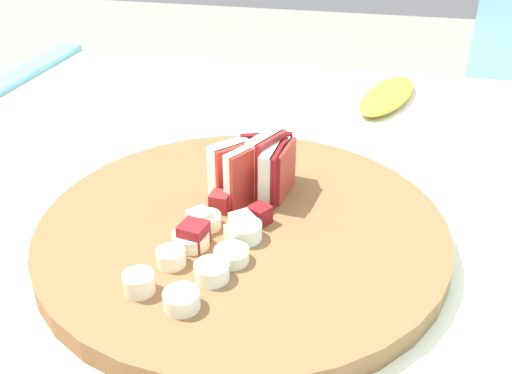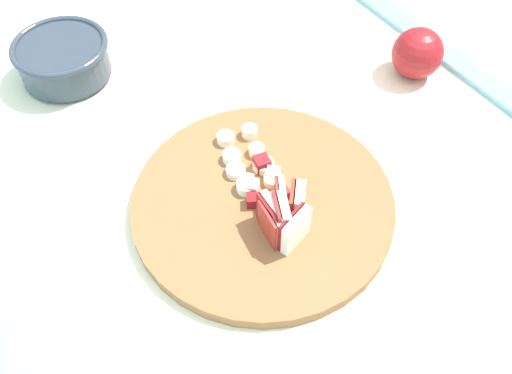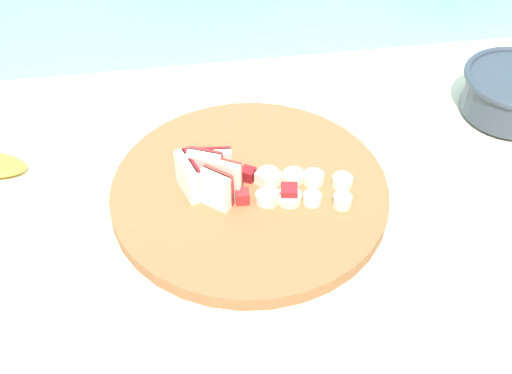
{
  "view_description": "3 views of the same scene",
  "coord_description": "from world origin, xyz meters",
  "px_view_note": "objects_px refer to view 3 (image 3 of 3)",
  "views": [
    {
      "loc": [
        0.3,
        0.18,
        1.19
      ],
      "look_at": [
        -0.12,
        0.08,
        0.94
      ],
      "focal_mm": 39.79,
      "sensor_mm": 36.0,
      "label": 1
    },
    {
      "loc": [
        -0.46,
        0.32,
        1.51
      ],
      "look_at": [
        -0.08,
        0.08,
        0.94
      ],
      "focal_mm": 39.18,
      "sensor_mm": 36.0,
      "label": 2
    },
    {
      "loc": [
        -0.18,
        -0.54,
        1.52
      ],
      "look_at": [
        -0.09,
        0.06,
        0.93
      ],
      "focal_mm": 48.08,
      "sensor_mm": 36.0,
      "label": 3
    }
  ],
  "objects_px": {
    "cutting_board": "(250,193)",
    "apple_dice_pile": "(268,188)",
    "banana_slice_rows": "(302,188)",
    "apple_wedge_fan": "(208,174)"
  },
  "relations": [
    {
      "from": "apple_wedge_fan",
      "to": "banana_slice_rows",
      "type": "xyz_separation_m",
      "value": [
        0.11,
        -0.02,
        -0.02
      ]
    },
    {
      "from": "apple_wedge_fan",
      "to": "apple_dice_pile",
      "type": "height_order",
      "value": "apple_wedge_fan"
    },
    {
      "from": "cutting_board",
      "to": "banana_slice_rows",
      "type": "height_order",
      "value": "banana_slice_rows"
    },
    {
      "from": "apple_dice_pile",
      "to": "cutting_board",
      "type": "bearing_deg",
      "value": 145.93
    },
    {
      "from": "cutting_board",
      "to": "apple_dice_pile",
      "type": "height_order",
      "value": "apple_dice_pile"
    },
    {
      "from": "cutting_board",
      "to": "apple_wedge_fan",
      "type": "distance_m",
      "value": 0.06
    },
    {
      "from": "apple_dice_pile",
      "to": "apple_wedge_fan",
      "type": "bearing_deg",
      "value": 165.38
    },
    {
      "from": "apple_wedge_fan",
      "to": "apple_dice_pile",
      "type": "distance_m",
      "value": 0.08
    },
    {
      "from": "cutting_board",
      "to": "banana_slice_rows",
      "type": "bearing_deg",
      "value": -14.94
    },
    {
      "from": "apple_dice_pile",
      "to": "banana_slice_rows",
      "type": "distance_m",
      "value": 0.04
    }
  ]
}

